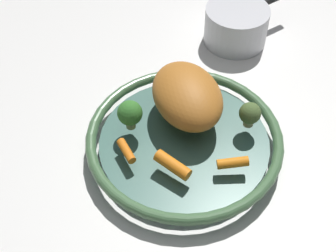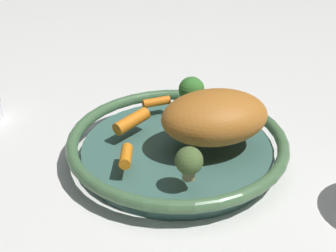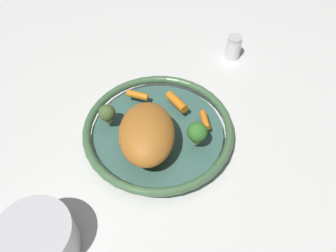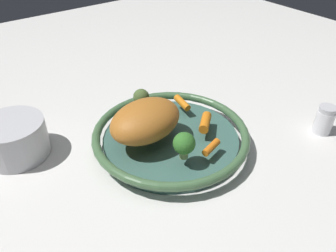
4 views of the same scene
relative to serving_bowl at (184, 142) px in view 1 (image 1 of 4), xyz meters
The scene contains 9 objects.
ground_plane 0.02m from the serving_bowl, ahead, with size 2.24×2.24×0.00m, color silver.
serving_bowl is the anchor object (origin of this frame).
roast_chicken_piece 0.08m from the serving_bowl, 163.43° to the left, with size 0.17×0.12×0.08m, color #B56A26.
baby_carrot_center 0.11m from the serving_bowl, 77.73° to the right, with size 0.02×0.02×0.05m, color orange.
baby_carrot_back 0.09m from the serving_bowl, 27.13° to the right, with size 0.02×0.02×0.07m, color orange.
baby_carrot_right 0.11m from the serving_bowl, 37.06° to the left, with size 0.02×0.02×0.05m, color orange.
broccoli_floret_small 0.13m from the serving_bowl, 89.80° to the left, with size 0.04×0.04×0.05m.
broccoli_floret_mid 0.11m from the serving_bowl, 111.87° to the right, with size 0.04×0.04×0.06m.
saucepan 0.34m from the serving_bowl, 147.63° to the left, with size 0.14×0.22×0.08m.
Camera 1 is at (0.53, -0.14, 0.69)m, focal length 51.13 mm.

